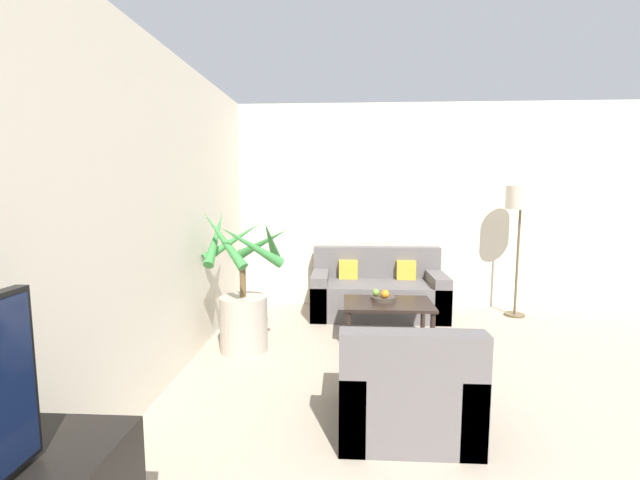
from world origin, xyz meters
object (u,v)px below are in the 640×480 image
Objects in this scene: apple_green at (376,292)px; armchair at (405,392)px; fruit_bowl at (383,299)px; sofa_loveseat at (378,293)px; orange_fruit at (385,294)px; apple_red at (385,293)px; ottoman at (388,358)px; floor_lamp at (521,204)px; potted_palm at (244,302)px; coffee_table at (388,307)px.

armchair is at bearing -87.80° from apple_green.
fruit_bowl is at bearing -12.34° from apple_green.
sofa_loveseat reaches higher than orange_fruit.
sofa_loveseat is 23.88× the size of apple_red.
fruit_bowl is (-0.01, -0.89, 0.15)m from sofa_loveseat.
armchair is at bearing -90.30° from fruit_bowl.
apple_green is 1.05m from ottoman.
floor_lamp is at bearing 29.81° from orange_fruit.
floor_lamp is 19.06× the size of orange_fruit.
potted_palm reaches higher than apple_red.
ottoman is (-0.05, -0.92, -0.32)m from orange_fruit.
floor_lamp reaches higher than sofa_loveseat.
floor_lamp reaches higher than coffee_table.
apple_red is at bearing 16.81° from potted_palm.
armchair is (-0.01, -1.71, -0.18)m from fruit_bowl.
fruit_bowl is 0.09m from orange_fruit.
sofa_loveseat is at bearing 90.03° from orange_fruit.
apple_green is at bearing 91.97° from ottoman.
ottoman is at bearing 92.53° from armchair.
ottoman is (-1.77, -1.91, -1.22)m from floor_lamp.
fruit_bowl is 0.46× the size of ottoman.
potted_palm is 1.92m from armchair.
apple_green is at bearing 138.76° from orange_fruit.
sofa_loveseat is 2.60m from armchair.
apple_green is at bearing 92.20° from armchair.
fruit_bowl is at bearing -151.90° from floor_lamp.
sofa_loveseat is 1.80× the size of coffee_table.
orange_fruit is 0.16× the size of ottoman.
sofa_loveseat is 2.05m from floor_lamp.
ottoman is at bearing -91.62° from sofa_loveseat.
orange_fruit reaches higher than apple_green.
fruit_bowl is at bearing 87.60° from ottoman.
potted_palm is 3.52m from floor_lamp.
fruit_bowl is at bearing 101.47° from orange_fruit.
apple_red is (-1.71, -0.90, -0.91)m from floor_lamp.
orange_fruit is at bearing -163.74° from coffee_table.
ottoman is at bearing -132.88° from floor_lamp.
fruit_bowl reaches higher than coffee_table.
apple_green reaches higher than fruit_bowl.
fruit_bowl is at bearing 131.63° from coffee_table.
floor_lamp is at bearing 26.68° from apple_green.
fruit_bowl is 3.64× the size of apple_red.
potted_palm is 1.91m from sofa_loveseat.
floor_lamp is at bearing 56.57° from armchair.
floor_lamp is at bearing 30.05° from coffee_table.
armchair is at bearing -91.87° from coffee_table.
armchair reaches higher than orange_fruit.
floor_lamp is 23.54× the size of apple_red.
apple_green is at bearing -95.74° from sofa_loveseat.
sofa_loveseat is 19.34× the size of orange_fruit.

